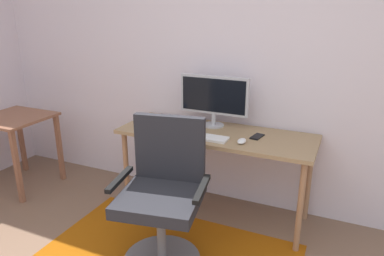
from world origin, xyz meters
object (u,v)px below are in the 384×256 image
(monitor, at_px, (214,97))
(keyboard, at_px, (201,136))
(computer_mouse, at_px, (242,141))
(coffee_cup, at_px, (158,123))
(office_chair, at_px, (163,203))
(cell_phone, at_px, (257,137))
(side_table, at_px, (16,129))
(desk, at_px, (216,141))

(monitor, height_order, keyboard, monitor)
(computer_mouse, distance_m, coffee_cup, 0.74)
(office_chair, bearing_deg, monitor, 78.11)
(monitor, height_order, coffee_cup, monitor)
(computer_mouse, bearing_deg, coffee_cup, 176.10)
(cell_phone, height_order, office_chair, office_chair)
(office_chair, bearing_deg, side_table, 156.84)
(computer_mouse, bearing_deg, keyboard, -177.71)
(cell_phone, bearing_deg, keyboard, -144.33)
(office_chair, xyz_separation_m, side_table, (-1.84, 0.42, 0.14))
(computer_mouse, height_order, cell_phone, computer_mouse)
(keyboard, xyz_separation_m, office_chair, (-0.04, -0.55, -0.30))
(computer_mouse, height_order, office_chair, office_chair)
(desk, height_order, computer_mouse, computer_mouse)
(coffee_cup, bearing_deg, keyboard, -8.77)
(desk, bearing_deg, monitor, 118.17)
(desk, xyz_separation_m, side_table, (-1.94, -0.30, -0.08))
(cell_phone, distance_m, side_table, 2.30)
(monitor, distance_m, office_chair, 1.02)
(keyboard, relative_size, cell_phone, 3.07)
(monitor, bearing_deg, computer_mouse, -41.41)
(keyboard, distance_m, side_table, 1.89)
(keyboard, xyz_separation_m, cell_phone, (0.40, 0.19, -0.00))
(monitor, xyz_separation_m, coffee_cup, (-0.39, -0.25, -0.20))
(desk, relative_size, side_table, 2.20)
(keyboard, bearing_deg, side_table, -175.89)
(desk, bearing_deg, cell_phone, 4.48)
(coffee_cup, xyz_separation_m, office_chair, (0.37, -0.61, -0.35))
(computer_mouse, relative_size, side_table, 0.14)
(cell_phone, relative_size, office_chair, 0.14)
(monitor, xyz_separation_m, office_chair, (-0.02, -0.86, -0.55))
(cell_phone, bearing_deg, office_chair, -110.29)
(monitor, xyz_separation_m, keyboard, (0.02, -0.31, -0.24))
(desk, xyz_separation_m, computer_mouse, (0.26, -0.15, 0.09))
(computer_mouse, bearing_deg, office_chair, -122.86)
(desk, xyz_separation_m, keyboard, (-0.06, -0.16, 0.09))
(monitor, bearing_deg, coffee_cup, -147.42)
(coffee_cup, distance_m, cell_phone, 0.82)
(cell_phone, distance_m, office_chair, 0.91)
(monitor, bearing_deg, keyboard, -87.11)
(monitor, relative_size, computer_mouse, 5.69)
(monitor, height_order, side_table, monitor)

